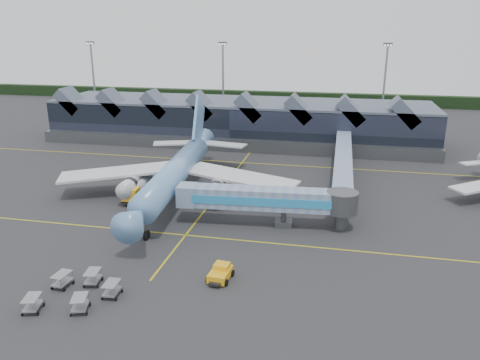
% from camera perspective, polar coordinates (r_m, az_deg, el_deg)
% --- Properties ---
extents(ground, '(260.00, 260.00, 0.00)m').
position_cam_1_polar(ground, '(69.41, -4.55, -4.03)').
color(ground, '#2A2A2D').
rests_on(ground, ground).
extents(taxi_stripes, '(120.00, 60.00, 0.01)m').
position_cam_1_polar(taxi_stripes, '(78.41, -2.47, -1.36)').
color(taxi_stripes, gold).
rests_on(taxi_stripes, ground).
extents(tree_line_far, '(260.00, 4.00, 4.00)m').
position_cam_1_polar(tree_line_far, '(174.24, 5.95, 9.96)').
color(tree_line_far, black).
rests_on(tree_line_far, ground).
extents(terminal, '(90.00, 22.25, 12.52)m').
position_cam_1_polar(terminal, '(113.48, -0.21, 7.27)').
color(terminal, black).
rests_on(terminal, ground).
extents(light_masts, '(132.40, 42.56, 22.45)m').
position_cam_1_polar(light_masts, '(125.09, 13.35, 11.32)').
color(light_masts, gray).
rests_on(light_masts, ground).
extents(main_airliner, '(39.37, 45.45, 14.59)m').
position_cam_1_polar(main_airliner, '(75.70, -7.58, 1.19)').
color(main_airliner, '#6CA0DB').
rests_on(main_airliner, ground).
extents(jet_bridge, '(24.55, 5.39, 5.47)m').
position_cam_1_polar(jet_bridge, '(63.64, 4.45, -2.47)').
color(jet_bridge, '#6F8BB9').
rests_on(jet_bridge, ground).
extents(fuel_truck, '(3.11, 9.35, 3.12)m').
position_cam_1_polar(fuel_truck, '(76.48, -12.19, -0.89)').
color(fuel_truck, black).
rests_on(fuel_truck, ground).
extents(pushback_tug, '(2.58, 3.81, 1.61)m').
position_cam_1_polar(pushback_tug, '(51.60, -2.40, -11.27)').
color(pushback_tug, yellow).
rests_on(pushback_tug, ground).
extents(baggage_carts, '(7.91, 8.19, 1.51)m').
position_cam_1_polar(baggage_carts, '(51.13, -19.32, -12.51)').
color(baggage_carts, '#93969B').
rests_on(baggage_carts, ground).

